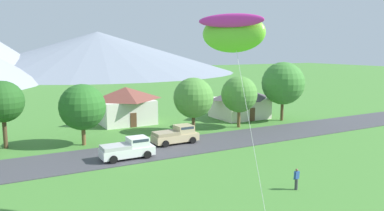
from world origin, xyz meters
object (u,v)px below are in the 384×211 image
at_px(house_left_center, 126,105).
at_px(house_right_center, 240,102).
at_px(pickup_truck_white_west_side, 129,148).
at_px(watcher_person, 296,179).
at_px(tree_center, 193,98).
at_px(tree_far_right, 239,94).
at_px(tree_left_of_center, 3,102).
at_px(pickup_truck_sand_east_side, 176,135).
at_px(kite_flyer_with_kite, 233,34).
at_px(tree_right_of_center, 283,83).
at_px(tree_near_right, 82,107).

xyz_separation_m(house_left_center, house_right_center, (17.06, -4.04, -0.27)).
bearing_deg(house_left_center, pickup_truck_white_west_side, -107.85).
relative_size(house_right_center, watcher_person, 4.80).
bearing_deg(tree_center, watcher_person, -96.88).
bearing_deg(tree_far_right, house_right_center, 53.69).
xyz_separation_m(tree_left_of_center, pickup_truck_sand_east_side, (17.14, -7.14, -4.05)).
xyz_separation_m(tree_far_right, watcher_person, (-9.52, -20.86, -3.69)).
distance_m(kite_flyer_with_kite, watcher_person, 13.15).
bearing_deg(house_right_center, tree_left_of_center, -175.26).
bearing_deg(pickup_truck_sand_east_side, watcher_person, -83.28).
distance_m(tree_right_of_center, kite_flyer_with_kite, 35.27).
height_order(house_left_center, kite_flyer_with_kite, kite_flyer_with_kite).
distance_m(tree_far_right, kite_flyer_with_kite, 29.20).
xyz_separation_m(tree_right_of_center, watcher_person, (-18.09, -21.77, -4.73)).
bearing_deg(watcher_person, tree_right_of_center, 50.27).
height_order(house_left_center, tree_near_right, tree_near_right).
bearing_deg(pickup_truck_sand_east_side, pickup_truck_white_west_side, -155.94).
bearing_deg(tree_right_of_center, kite_flyer_with_kite, -137.12).
distance_m(tree_left_of_center, tree_right_of_center, 37.28).
relative_size(tree_left_of_center, tree_center, 1.04).
relative_size(house_left_center, tree_far_right, 1.13).
bearing_deg(house_left_center, house_right_center, -13.33).
bearing_deg(tree_far_right, kite_flyer_with_kite, -126.62).
xyz_separation_m(tree_near_right, kite_flyer_with_kite, (3.97, -23.22, 7.28)).
bearing_deg(watcher_person, house_left_center, 95.97).
xyz_separation_m(house_right_center, tree_far_right, (-4.31, -5.87, 2.09)).
height_order(tree_near_right, watcher_person, tree_near_right).
bearing_deg(tree_left_of_center, tree_right_of_center, -3.43).
xyz_separation_m(tree_far_right, pickup_truck_sand_east_side, (-11.51, -4.00, -3.51)).
distance_m(pickup_truck_white_west_side, kite_flyer_with_kite, 19.00).
height_order(tree_far_right, kite_flyer_with_kite, kite_flyer_with_kite).
bearing_deg(pickup_truck_white_west_side, tree_far_right, 21.01).
height_order(tree_center, tree_near_right, tree_center).
relative_size(tree_right_of_center, tree_far_right, 1.25).
height_order(house_left_center, tree_left_of_center, tree_left_of_center).
distance_m(tree_far_right, pickup_truck_sand_east_side, 12.68).
xyz_separation_m(tree_center, tree_right_of_center, (15.54, 0.67, 1.10)).
bearing_deg(house_right_center, tree_near_right, -167.89).
xyz_separation_m(tree_near_right, pickup_truck_white_west_side, (2.70, -7.45, -3.26)).
distance_m(tree_right_of_center, pickup_truck_sand_east_side, 21.16).
bearing_deg(tree_right_of_center, house_left_center, 157.09).
bearing_deg(house_right_center, watcher_person, -117.36).
xyz_separation_m(tree_far_right, pickup_truck_white_west_side, (-18.18, -6.99, -3.51)).
relative_size(house_left_center, pickup_truck_sand_east_side, 1.52).
relative_size(house_left_center, tree_left_of_center, 1.08).
relative_size(house_left_center, tree_center, 1.12).
xyz_separation_m(tree_near_right, tree_far_right, (20.88, -0.47, 0.25)).
distance_m(pickup_truck_white_west_side, watcher_person, 16.36).
relative_size(house_right_center, tree_center, 1.13).
bearing_deg(tree_far_right, tree_near_right, 178.72).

